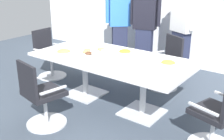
{
  "coord_description": "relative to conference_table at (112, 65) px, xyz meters",
  "views": [
    {
      "loc": [
        2.34,
        -3.13,
        1.98
      ],
      "look_at": [
        0.0,
        0.0,
        0.55
      ],
      "focal_mm": 44.47,
      "sensor_mm": 36.0,
      "label": 1
    }
  ],
  "objects": [
    {
      "name": "ground_plane",
      "position": [
        0.0,
        0.0,
        -0.63
      ],
      "size": [
        10.0,
        10.0,
        0.01
      ],
      "primitive_type": "cube",
      "color": "#3D4754"
    },
    {
      "name": "conference_table",
      "position": [
        0.0,
        0.0,
        0.0
      ],
      "size": [
        2.4,
        1.2,
        0.75
      ],
      "color": "silver",
      "rests_on": "ground"
    },
    {
      "name": "office_chair_0",
      "position": [
        -1.67,
        0.21,
        -0.22
      ],
      "size": [
        0.55,
        0.55,
        0.91
      ],
      "rotation": [
        0.0,
        0.0,
        -1.55
      ],
      "color": "silver",
      "rests_on": "ground"
    },
    {
      "name": "office_chair_1",
      "position": [
        -0.35,
        -1.08,
        -0.22
      ],
      "size": [
        0.63,
        0.63,
        0.91
      ],
      "rotation": [
        0.0,
        0.0,
        -0.18
      ],
      "color": "silver",
      "rests_on": "ground"
    },
    {
      "name": "office_chair_2",
      "position": [
        1.67,
        -0.23,
        -0.22
      ],
      "size": [
        0.67,
        0.67,
        0.91
      ],
      "rotation": [
        0.0,
        0.0,
        1.29
      ],
      "color": "silver",
      "rests_on": "ground"
    },
    {
      "name": "office_chair_3",
      "position": [
        0.36,
        1.08,
        -0.22
      ],
      "size": [
        0.73,
        0.73,
        0.91
      ],
      "rotation": [
        0.0,
        0.0,
        -3.62
      ],
      "color": "silver",
      "rests_on": "ground"
    },
    {
      "name": "person_standing_0",
      "position": [
        -1.07,
        1.7,
        0.29
      ],
      "size": [
        0.5,
        0.48,
        1.75
      ],
      "rotation": [
        0.0,
        0.0,
        -2.38
      ],
      "color": "#232842",
      "rests_on": "ground"
    },
    {
      "name": "person_standing_1",
      "position": [
        -0.4,
        1.61,
        0.32
      ],
      "size": [
        0.61,
        0.33,
        1.81
      ],
      "rotation": [
        0.0,
        0.0,
        -2.87
      ],
      "color": "#232842",
      "rests_on": "ground"
    },
    {
      "name": "person_standing_2",
      "position": [
        0.34,
        1.7,
        0.36
      ],
      "size": [
        0.58,
        0.39,
        1.86
      ],
      "rotation": [
        0.0,
        0.0,
        -3.59
      ],
      "color": "#232842",
      "rests_on": "ground"
    },
    {
      "name": "snack_bowl_cookies",
      "position": [
        -0.59,
        -0.4,
        0.18
      ],
      "size": [
        0.22,
        0.22,
        0.12
      ],
      "color": "beige",
      "rests_on": "conference_table"
    },
    {
      "name": "snack_bowl_chips_yellow",
      "position": [
        0.86,
        0.08,
        0.17
      ],
      "size": [
        0.21,
        0.21,
        0.1
      ],
      "color": "white",
      "rests_on": "conference_table"
    },
    {
      "name": "snack_bowl_chips_orange",
      "position": [
        0.13,
        0.14,
        0.18
      ],
      "size": [
        0.2,
        0.2,
        0.11
      ],
      "color": "white",
      "rests_on": "conference_table"
    },
    {
      "name": "donut_platter",
      "position": [
        -0.35,
        0.03,
        0.14
      ],
      "size": [
        0.4,
        0.4,
        0.04
      ],
      "color": "white",
      "rests_on": "conference_table"
    },
    {
      "name": "napkin_pile",
      "position": [
        -0.94,
        -0.06,
        0.16
      ],
      "size": [
        0.17,
        0.17,
        0.07
      ],
      "primitive_type": "cube",
      "color": "white",
      "rests_on": "conference_table"
    }
  ]
}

